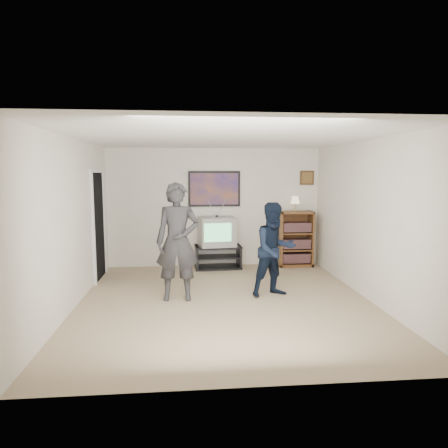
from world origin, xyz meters
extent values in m
cube|color=#866A55|center=(0.00, 0.00, 0.00)|extent=(4.50, 5.00, 0.01)
cube|color=white|center=(0.00, 0.00, 2.50)|extent=(4.50, 5.00, 0.01)
cube|color=silver|center=(0.00, 2.50, 1.25)|extent=(4.50, 0.01, 2.50)
cube|color=silver|center=(-2.25, 0.00, 1.25)|extent=(0.01, 5.00, 2.50)
cube|color=silver|center=(2.25, 0.00, 1.25)|extent=(0.01, 5.00, 2.50)
cube|color=black|center=(0.06, 2.23, 0.46)|extent=(0.98, 0.58, 0.04)
cube|color=black|center=(0.06, 2.23, 0.02)|extent=(0.98, 0.58, 0.04)
cube|color=black|center=(-0.39, 2.23, 0.24)|extent=(0.07, 0.51, 0.48)
cube|color=black|center=(0.50, 2.23, 0.24)|extent=(0.07, 0.51, 0.48)
imported|color=#2A2A2D|center=(-0.73, 0.20, 0.92)|extent=(0.69, 0.46, 1.84)
imported|color=black|center=(0.82, 0.25, 0.76)|extent=(0.87, 0.76, 1.52)
cube|color=white|center=(-0.76, 0.41, 1.27)|extent=(0.08, 0.13, 0.04)
cube|color=white|center=(0.79, 0.52, 1.03)|extent=(0.08, 0.13, 0.04)
cube|color=black|center=(0.00, 2.48, 1.65)|extent=(1.10, 0.03, 0.75)
cube|color=white|center=(-0.55, 2.48, 1.95)|extent=(0.28, 0.02, 0.14)
cube|color=#3F2D14|center=(2.00, 2.48, 1.88)|extent=(0.30, 0.03, 0.30)
cube|color=black|center=(-2.23, 1.60, 1.00)|extent=(0.03, 0.85, 2.00)
camera|label=1|loc=(-0.57, -5.95, 1.98)|focal=32.00mm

